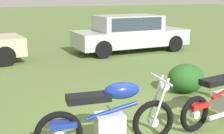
% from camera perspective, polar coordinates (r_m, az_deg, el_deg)
% --- Properties ---
extents(ground_plane, '(120.00, 120.00, 0.00)m').
position_cam_1_polar(ground_plane, '(5.05, 9.90, -11.72)').
color(ground_plane, '#567038').
extents(motorcycle_blue, '(2.06, 0.66, 1.02)m').
position_cam_1_polar(motorcycle_blue, '(4.16, -0.40, -9.79)').
color(motorcycle_blue, black).
rests_on(motorcycle_blue, ground).
extents(car_silver, '(4.55, 1.92, 1.43)m').
position_cam_1_polar(car_silver, '(11.60, 3.43, 6.99)').
color(car_silver, '#B2B5BA').
rests_on(car_silver, ground).
extents(shrub_low, '(0.87, 0.76, 0.66)m').
position_cam_1_polar(shrub_low, '(6.85, 14.33, -2.15)').
color(shrub_low, '#23531E').
rests_on(shrub_low, ground).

